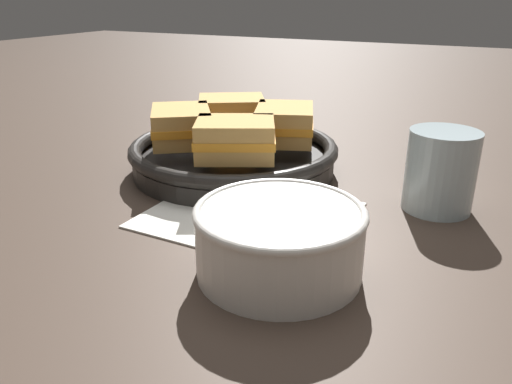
{
  "coord_description": "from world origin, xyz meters",
  "views": [
    {
      "loc": [
        0.25,
        -0.43,
        0.23
      ],
      "look_at": [
        0.03,
        0.01,
        0.03
      ],
      "focal_mm": 35.0,
      "sensor_mm": 36.0,
      "label": 1
    }
  ],
  "objects_px": {
    "soup_bowl": "(279,236)",
    "drinking_glass": "(440,171)",
    "sandwich_far_right": "(284,124)",
    "sandwich_far_left": "(235,139)",
    "skillet": "(234,155)",
    "sandwich_near_left": "(232,113)",
    "spoon": "(263,212)",
    "sandwich_near_right": "(181,126)"
  },
  "relations": [
    {
      "from": "sandwich_far_left",
      "to": "sandwich_near_left",
      "type": "bearing_deg",
      "value": 121.02
    },
    {
      "from": "soup_bowl",
      "to": "skillet",
      "type": "relative_size",
      "value": 0.39
    },
    {
      "from": "soup_bowl",
      "to": "spoon",
      "type": "bearing_deg",
      "value": 122.78
    },
    {
      "from": "sandwich_far_left",
      "to": "spoon",
      "type": "bearing_deg",
      "value": -42.53
    },
    {
      "from": "sandwich_near_left",
      "to": "sandwich_far_right",
      "type": "height_order",
      "value": "same"
    },
    {
      "from": "soup_bowl",
      "to": "sandwich_near_right",
      "type": "distance_m",
      "value": 0.29
    },
    {
      "from": "soup_bowl",
      "to": "sandwich_far_right",
      "type": "height_order",
      "value": "sandwich_far_right"
    },
    {
      "from": "spoon",
      "to": "sandwich_far_right",
      "type": "height_order",
      "value": "sandwich_far_right"
    },
    {
      "from": "skillet",
      "to": "sandwich_far_right",
      "type": "xyz_separation_m",
      "value": [
        0.06,
        0.03,
        0.04
      ]
    },
    {
      "from": "soup_bowl",
      "to": "drinking_glass",
      "type": "xyz_separation_m",
      "value": [
        0.1,
        0.21,
        0.01
      ]
    },
    {
      "from": "sandwich_far_left",
      "to": "drinking_glass",
      "type": "height_order",
      "value": "drinking_glass"
    },
    {
      "from": "sandwich_near_left",
      "to": "drinking_glass",
      "type": "relative_size",
      "value": 1.33
    },
    {
      "from": "sandwich_near_left",
      "to": "sandwich_near_right",
      "type": "bearing_deg",
      "value": -103.98
    },
    {
      "from": "skillet",
      "to": "drinking_glass",
      "type": "bearing_deg",
      "value": -2.37
    },
    {
      "from": "spoon",
      "to": "skillet",
      "type": "height_order",
      "value": "skillet"
    },
    {
      "from": "soup_bowl",
      "to": "skillet",
      "type": "height_order",
      "value": "soup_bowl"
    },
    {
      "from": "sandwich_far_left",
      "to": "sandwich_far_right",
      "type": "relative_size",
      "value": 1.03
    },
    {
      "from": "soup_bowl",
      "to": "drinking_glass",
      "type": "distance_m",
      "value": 0.23
    },
    {
      "from": "skillet",
      "to": "sandwich_far_right",
      "type": "height_order",
      "value": "sandwich_far_right"
    },
    {
      "from": "sandwich_near_left",
      "to": "sandwich_far_left",
      "type": "distance_m",
      "value": 0.14
    },
    {
      "from": "spoon",
      "to": "sandwich_far_left",
      "type": "relative_size",
      "value": 1.12
    },
    {
      "from": "sandwich_near_left",
      "to": "drinking_glass",
      "type": "distance_m",
      "value": 0.31
    },
    {
      "from": "sandwich_far_right",
      "to": "sandwich_far_left",
      "type": "bearing_deg",
      "value": -103.98
    },
    {
      "from": "sandwich_far_right",
      "to": "drinking_glass",
      "type": "distance_m",
      "value": 0.21
    },
    {
      "from": "sandwich_near_left",
      "to": "sandwich_far_right",
      "type": "bearing_deg",
      "value": -13.98
    },
    {
      "from": "sandwich_near_right",
      "to": "drinking_glass",
      "type": "height_order",
      "value": "drinking_glass"
    },
    {
      "from": "skillet",
      "to": "sandwich_near_left",
      "type": "bearing_deg",
      "value": 121.2
    },
    {
      "from": "skillet",
      "to": "sandwich_near_left",
      "type": "relative_size",
      "value": 3.13
    },
    {
      "from": "sandwich_near_right",
      "to": "sandwich_far_left",
      "type": "height_order",
      "value": "same"
    },
    {
      "from": "sandwich_near_left",
      "to": "drinking_glass",
      "type": "height_order",
      "value": "drinking_glass"
    },
    {
      "from": "skillet",
      "to": "drinking_glass",
      "type": "relative_size",
      "value": 4.17
    },
    {
      "from": "sandwich_far_right",
      "to": "drinking_glass",
      "type": "xyz_separation_m",
      "value": [
        0.21,
        -0.04,
        -0.02
      ]
    },
    {
      "from": "skillet",
      "to": "sandwich_far_left",
      "type": "distance_m",
      "value": 0.08
    },
    {
      "from": "skillet",
      "to": "sandwich_far_left",
      "type": "relative_size",
      "value": 3.18
    },
    {
      "from": "drinking_glass",
      "to": "sandwich_far_left",
      "type": "bearing_deg",
      "value": -167.92
    },
    {
      "from": "sandwich_near_left",
      "to": "sandwich_far_right",
      "type": "distance_m",
      "value": 0.1
    },
    {
      "from": "sandwich_far_right",
      "to": "drinking_glass",
      "type": "relative_size",
      "value": 1.28
    },
    {
      "from": "sandwich_near_left",
      "to": "skillet",
      "type": "bearing_deg",
      "value": -58.8
    },
    {
      "from": "spoon",
      "to": "sandwich_far_right",
      "type": "bearing_deg",
      "value": 136.07
    },
    {
      "from": "soup_bowl",
      "to": "sandwich_far_left",
      "type": "height_order",
      "value": "sandwich_far_left"
    },
    {
      "from": "sandwich_far_left",
      "to": "drinking_glass",
      "type": "bearing_deg",
      "value": 12.08
    },
    {
      "from": "skillet",
      "to": "soup_bowl",
      "type": "bearing_deg",
      "value": -52.78
    }
  ]
}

